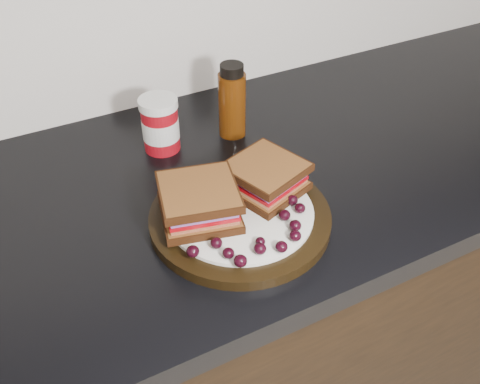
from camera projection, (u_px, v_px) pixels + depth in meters
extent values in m
cube|color=black|center=(253.00, 331.00, 1.24)|extent=(3.96, 0.58, 0.86)
cube|color=black|center=(256.00, 177.00, 0.95)|extent=(3.98, 0.60, 0.04)
cylinder|color=black|center=(240.00, 218.00, 0.82)|extent=(0.28, 0.28, 0.02)
ellipsoid|color=black|center=(193.00, 251.00, 0.74)|extent=(0.02, 0.02, 0.02)
ellipsoid|color=black|center=(216.00, 243.00, 0.75)|extent=(0.02, 0.02, 0.02)
ellipsoid|color=black|center=(228.00, 253.00, 0.73)|extent=(0.02, 0.02, 0.02)
ellipsoid|color=black|center=(240.00, 261.00, 0.72)|extent=(0.02, 0.02, 0.02)
ellipsoid|color=black|center=(260.00, 249.00, 0.74)|extent=(0.02, 0.02, 0.02)
ellipsoid|color=black|center=(260.00, 242.00, 0.75)|extent=(0.01, 0.01, 0.01)
ellipsoid|color=black|center=(281.00, 247.00, 0.74)|extent=(0.02, 0.02, 0.02)
ellipsoid|color=black|center=(295.00, 236.00, 0.76)|extent=(0.02, 0.02, 0.02)
ellipsoid|color=black|center=(295.00, 226.00, 0.78)|extent=(0.02, 0.02, 0.02)
ellipsoid|color=black|center=(285.00, 215.00, 0.79)|extent=(0.02, 0.02, 0.02)
ellipsoid|color=black|center=(300.00, 208.00, 0.81)|extent=(0.02, 0.02, 0.02)
ellipsoid|color=black|center=(292.00, 200.00, 0.82)|extent=(0.02, 0.02, 0.02)
ellipsoid|color=black|center=(287.00, 194.00, 0.83)|extent=(0.02, 0.02, 0.02)
ellipsoid|color=black|center=(280.00, 179.00, 0.86)|extent=(0.02, 0.02, 0.02)
ellipsoid|color=black|center=(266.00, 182.00, 0.86)|extent=(0.02, 0.02, 0.02)
ellipsoid|color=black|center=(253.00, 186.00, 0.85)|extent=(0.02, 0.02, 0.02)
ellipsoid|color=black|center=(187.00, 198.00, 0.83)|extent=(0.02, 0.02, 0.02)
ellipsoid|color=black|center=(195.00, 204.00, 0.81)|extent=(0.02, 0.02, 0.02)
ellipsoid|color=black|center=(180.00, 221.00, 0.78)|extent=(0.02, 0.02, 0.02)
ellipsoid|color=black|center=(186.00, 221.00, 0.78)|extent=(0.02, 0.02, 0.02)
ellipsoid|color=black|center=(213.00, 224.00, 0.78)|extent=(0.02, 0.02, 0.02)
ellipsoid|color=black|center=(205.00, 202.00, 0.82)|extent=(0.01, 0.01, 0.01)
ellipsoid|color=black|center=(196.00, 217.00, 0.79)|extent=(0.02, 0.02, 0.02)
ellipsoid|color=black|center=(186.00, 220.00, 0.79)|extent=(0.02, 0.02, 0.02)
cylinder|color=maroon|center=(160.00, 124.00, 0.95)|extent=(0.08, 0.08, 0.10)
cylinder|color=#451F06|center=(232.00, 100.00, 0.98)|extent=(0.06, 0.06, 0.14)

